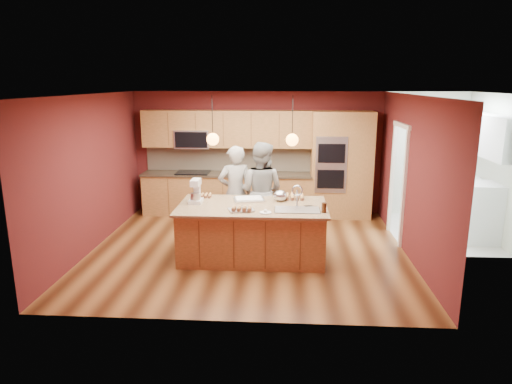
# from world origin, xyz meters

# --- Properties ---
(floor) EXTENTS (5.50, 5.50, 0.00)m
(floor) POSITION_xyz_m (0.00, 0.00, 0.00)
(floor) COLOR #41210E
(floor) RESTS_ON ground
(ceiling) EXTENTS (5.50, 5.50, 0.00)m
(ceiling) POSITION_xyz_m (0.00, 0.00, 2.70)
(ceiling) COLOR silver
(ceiling) RESTS_ON ground
(wall_back) EXTENTS (5.50, 0.00, 5.50)m
(wall_back) POSITION_xyz_m (0.00, 2.50, 1.35)
(wall_back) COLOR #53181A
(wall_back) RESTS_ON ground
(wall_front) EXTENTS (5.50, 0.00, 5.50)m
(wall_front) POSITION_xyz_m (0.00, -2.50, 1.35)
(wall_front) COLOR #53181A
(wall_front) RESTS_ON ground
(wall_left) EXTENTS (0.00, 5.00, 5.00)m
(wall_left) POSITION_xyz_m (-2.75, 0.00, 1.35)
(wall_left) COLOR #53181A
(wall_left) RESTS_ON ground
(wall_right) EXTENTS (0.00, 5.00, 5.00)m
(wall_right) POSITION_xyz_m (2.75, 0.00, 1.35)
(wall_right) COLOR #53181A
(wall_right) RESTS_ON ground
(cabinet_run) EXTENTS (3.74, 0.64, 2.30)m
(cabinet_run) POSITION_xyz_m (-0.68, 2.25, 0.98)
(cabinet_run) COLOR brown
(cabinet_run) RESTS_ON floor
(oven_column) EXTENTS (1.30, 0.62, 2.30)m
(oven_column) POSITION_xyz_m (1.85, 2.19, 1.15)
(oven_column) COLOR brown
(oven_column) RESTS_ON floor
(doorway_trim) EXTENTS (0.08, 1.11, 2.20)m
(doorway_trim) POSITION_xyz_m (2.73, 0.80, 1.05)
(doorway_trim) COLOR white
(doorway_trim) RESTS_ON wall_right
(laundry_room) EXTENTS (2.60, 2.70, 2.70)m
(laundry_room) POSITION_xyz_m (4.35, 1.20, 1.95)
(laundry_room) COLOR #BBBBB4
(laundry_room) RESTS_ON ground
(pendant_left) EXTENTS (0.20, 0.20, 0.80)m
(pendant_left) POSITION_xyz_m (-0.54, -0.31, 2.00)
(pendant_left) COLOR black
(pendant_left) RESTS_ON ceiling
(pendant_right) EXTENTS (0.20, 0.20, 0.80)m
(pendant_right) POSITION_xyz_m (0.74, -0.31, 2.00)
(pendant_right) COLOR black
(pendant_right) RESTS_ON ceiling
(island) EXTENTS (2.46, 1.38, 1.29)m
(island) POSITION_xyz_m (0.12, -0.32, 0.46)
(island) COLOR brown
(island) RESTS_ON floor
(person_left) EXTENTS (0.75, 0.61, 1.77)m
(person_left) POSITION_xyz_m (-0.29, 0.63, 0.89)
(person_left) COLOR black
(person_left) RESTS_ON floor
(person_right) EXTENTS (1.07, 0.94, 1.84)m
(person_right) POSITION_xyz_m (0.19, 0.63, 0.92)
(person_right) COLOR slate
(person_right) RESTS_ON floor
(stand_mixer) EXTENTS (0.22, 0.30, 0.40)m
(stand_mixer) POSITION_xyz_m (-0.86, -0.22, 1.08)
(stand_mixer) COLOR white
(stand_mixer) RESTS_ON island
(sheet_cake) EXTENTS (0.58, 0.47, 0.05)m
(sheet_cake) POSITION_xyz_m (0.02, -0.01, 0.93)
(sheet_cake) COLOR silver
(sheet_cake) RESTS_ON island
(cooling_rack) EXTENTS (0.46, 0.39, 0.02)m
(cooling_rack) POSITION_xyz_m (-0.05, -0.64, 0.92)
(cooling_rack) COLOR #B6B8BE
(cooling_rack) RESTS_ON island
(mixing_bowl) EXTENTS (0.23, 0.23, 0.20)m
(mixing_bowl) POSITION_xyz_m (0.56, -0.01, 1.00)
(mixing_bowl) COLOR silver
(mixing_bowl) RESTS_ON island
(plate) EXTENTS (0.19, 0.19, 0.01)m
(plate) POSITION_xyz_m (0.34, -0.76, 0.91)
(plate) COLOR silver
(plate) RESTS_ON island
(tumbler) EXTENTS (0.08, 0.08, 0.16)m
(tumbler) POSITION_xyz_m (1.25, -0.67, 0.99)
(tumbler) COLOR #3B1E0D
(tumbler) RESTS_ON island
(phone) EXTENTS (0.15, 0.10, 0.01)m
(phone) POSITION_xyz_m (1.03, -0.33, 0.91)
(phone) COLOR black
(phone) RESTS_ON island
(cupcakes_left) EXTENTS (0.21, 0.21, 0.06)m
(cupcakes_left) POSITION_xyz_m (-0.76, 0.18, 0.94)
(cupcakes_left) COLOR tan
(cupcakes_left) RESTS_ON island
(cupcakes_rack) EXTENTS (0.32, 0.16, 0.07)m
(cupcakes_rack) POSITION_xyz_m (-0.04, -0.72, 0.96)
(cupcakes_rack) COLOR tan
(cupcakes_rack) RESTS_ON island
(cupcakes_right) EXTENTS (0.34, 0.34, 0.08)m
(cupcakes_right) POSITION_xyz_m (0.81, 0.17, 0.94)
(cupcakes_right) COLOR tan
(cupcakes_right) RESTS_ON island
(washer) EXTENTS (0.70, 0.72, 1.10)m
(washer) POSITION_xyz_m (4.22, 0.78, 0.55)
(washer) COLOR white
(washer) RESTS_ON floor
(dryer) EXTENTS (0.84, 0.85, 1.04)m
(dryer) POSITION_xyz_m (4.21, 1.59, 0.52)
(dryer) COLOR white
(dryer) RESTS_ON floor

